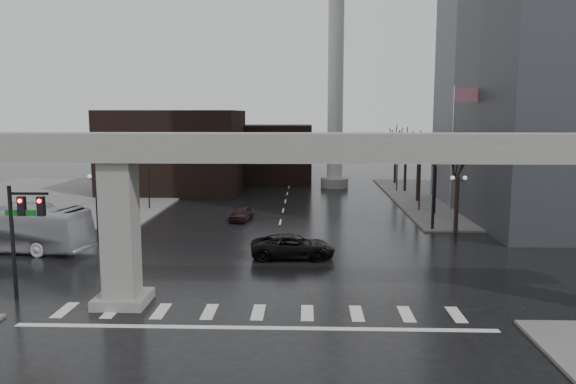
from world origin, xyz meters
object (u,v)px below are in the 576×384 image
(signal_mast_arm, at_px, (388,160))
(city_bus, at_px, (9,227))
(pickup_truck, at_px, (293,246))
(far_car, at_px, (242,214))

(signal_mast_arm, height_order, city_bus, signal_mast_arm)
(pickup_truck, bearing_deg, city_bus, 83.84)
(signal_mast_arm, relative_size, pickup_truck, 2.14)
(pickup_truck, relative_size, far_car, 1.49)
(signal_mast_arm, bearing_deg, city_bus, -164.03)
(signal_mast_arm, distance_m, city_bus, 29.05)
(signal_mast_arm, bearing_deg, pickup_truck, -129.01)
(far_car, bearing_deg, signal_mast_arm, -5.07)
(signal_mast_arm, xyz_separation_m, far_car, (-12.53, 3.75, -5.18))
(pickup_truck, bearing_deg, far_car, 18.73)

